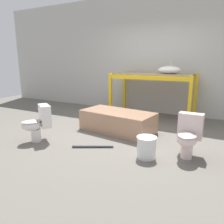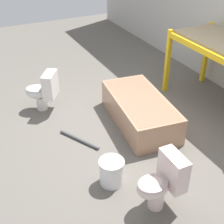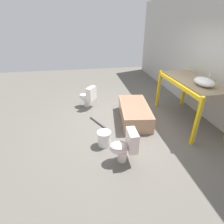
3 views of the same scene
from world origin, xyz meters
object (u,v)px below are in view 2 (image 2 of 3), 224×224
bathtub_main (140,109)px  toilet_far (43,90)px  bucket_white (112,171)px  toilet_near (162,181)px

bathtub_main → toilet_far: bearing=-123.1°
bathtub_main → toilet_far: (-1.02, -1.20, 0.12)m
toilet_far → bucket_white: (1.99, 0.24, -0.18)m
bathtub_main → toilet_near: (1.51, -0.63, 0.12)m
bathtub_main → toilet_near: bearing=-15.4°
bathtub_main → bucket_white: size_ratio=4.76×
toilet_near → toilet_far: bearing=-166.4°
bathtub_main → bucket_white: bathtub_main is taller
toilet_near → bucket_white: 0.66m
bathtub_main → bucket_white: bearing=-37.6°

